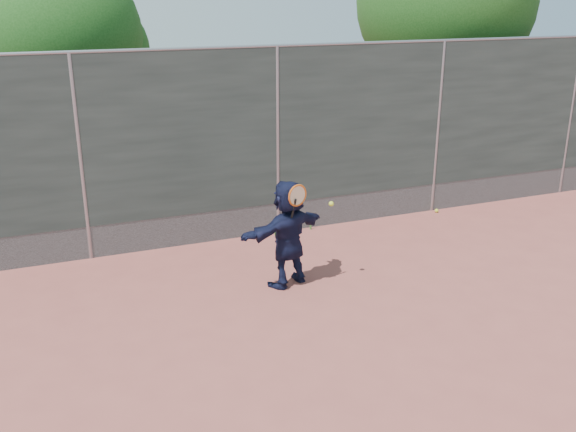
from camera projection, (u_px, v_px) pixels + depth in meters
name	position (u px, v px, depth m)	size (l,w,h in m)	color
ground	(383.00, 328.00, 7.59)	(80.00, 80.00, 0.00)	#9E4C42
player	(288.00, 233.00, 8.53)	(1.36, 0.43, 1.46)	black
ball_ground	(437.00, 211.00, 11.57)	(0.07, 0.07, 0.07)	#C3D12E
fence	(277.00, 138.00, 10.13)	(20.00, 0.06, 3.03)	#38423D
swing_action	(301.00, 198.00, 8.21)	(0.69, 0.14, 0.51)	#CF5513
tree_right	(451.00, 6.00, 13.12)	(3.78, 3.60, 5.39)	#382314
tree_left	(66.00, 41.00, 11.36)	(3.15, 3.00, 4.53)	#382314
weed_clump	(297.00, 224.00, 10.61)	(0.68, 0.07, 0.30)	#387226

